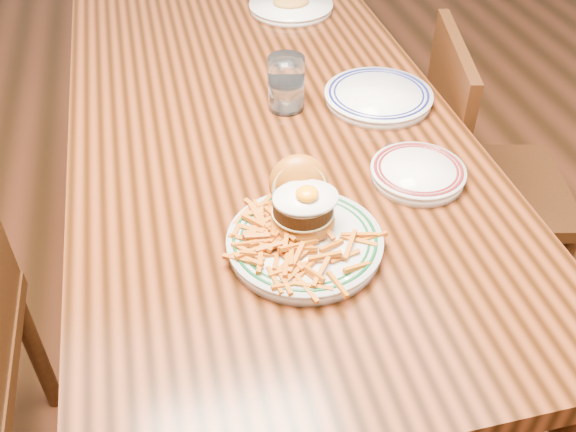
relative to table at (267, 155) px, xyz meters
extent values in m
plane|color=black|center=(0.00, 0.00, -0.66)|extent=(6.00, 6.00, 0.00)
cube|color=black|center=(0.00, 0.00, 0.06)|extent=(0.85, 1.60, 0.05)
cylinder|color=black|center=(-0.36, 0.74, -0.31)|extent=(0.07, 0.07, 0.70)
cylinder|color=black|center=(0.36, 0.74, -0.31)|extent=(0.07, 0.07, 0.70)
cylinder|color=#381C0B|center=(-0.62, -0.08, -0.45)|extent=(0.04, 0.04, 0.42)
cube|color=#381C0B|center=(0.66, 0.04, -0.26)|extent=(0.48, 0.48, 0.04)
cube|color=#381C0B|center=(0.48, 0.08, -0.03)|extent=(0.12, 0.39, 0.42)
cylinder|color=#381C0B|center=(0.86, 0.17, -0.47)|extent=(0.04, 0.04, 0.38)
cylinder|color=#381C0B|center=(0.53, 0.25, -0.47)|extent=(0.04, 0.04, 0.38)
cylinder|color=#381C0B|center=(0.78, -0.16, -0.47)|extent=(0.04, 0.04, 0.38)
cylinder|color=#381C0B|center=(0.45, -0.08, -0.47)|extent=(0.04, 0.04, 0.38)
cylinder|color=silver|center=(-0.02, -0.41, 0.10)|extent=(0.26, 0.26, 0.02)
cylinder|color=silver|center=(-0.02, -0.41, 0.11)|extent=(0.27, 0.27, 0.01)
torus|color=#0B411B|center=(-0.02, -0.41, 0.11)|extent=(0.25, 0.25, 0.01)
torus|color=#0B411B|center=(-0.02, -0.41, 0.11)|extent=(0.22, 0.22, 0.01)
ellipsoid|color=#A74B15|center=(-0.01, -0.38, 0.13)|extent=(0.11, 0.11, 0.05)
cylinder|color=beige|center=(-0.01, -0.38, 0.15)|extent=(0.11, 0.11, 0.00)
cylinder|color=black|center=(-0.01, -0.38, 0.16)|extent=(0.10, 0.10, 0.03)
ellipsoid|color=white|center=(-0.01, -0.38, 0.18)|extent=(0.11, 0.09, 0.01)
ellipsoid|color=orange|center=(-0.01, -0.38, 0.19)|extent=(0.04, 0.04, 0.02)
ellipsoid|color=#A74B15|center=(-0.01, -0.32, 0.16)|extent=(0.12, 0.10, 0.12)
cylinder|color=beige|center=(-0.01, -0.33, 0.16)|extent=(0.10, 0.05, 0.09)
cylinder|color=silver|center=(0.25, -0.27, 0.10)|extent=(0.18, 0.18, 0.02)
cylinder|color=silver|center=(0.25, -0.27, 0.11)|extent=(0.19, 0.19, 0.01)
torus|color=maroon|center=(0.25, -0.27, 0.11)|extent=(0.17, 0.17, 0.01)
torus|color=maroon|center=(0.25, -0.27, 0.11)|extent=(0.16, 0.16, 0.01)
cube|color=silver|center=(0.27, -0.26, 0.11)|extent=(0.07, 0.11, 0.00)
cylinder|color=silver|center=(0.27, 0.02, 0.10)|extent=(0.24, 0.24, 0.02)
cylinder|color=silver|center=(0.27, 0.02, 0.11)|extent=(0.25, 0.25, 0.01)
torus|color=#101352|center=(0.27, 0.02, 0.11)|extent=(0.23, 0.23, 0.01)
torus|color=#101352|center=(0.27, 0.02, 0.11)|extent=(0.21, 0.21, 0.01)
cylinder|color=white|center=(0.06, 0.05, 0.15)|extent=(0.08, 0.08, 0.12)
cylinder|color=silver|center=(0.06, 0.05, 0.12)|extent=(0.07, 0.07, 0.06)
cylinder|color=silver|center=(0.20, 0.57, 0.10)|extent=(0.24, 0.24, 0.02)
cylinder|color=silver|center=(0.20, 0.57, 0.11)|extent=(0.24, 0.24, 0.01)
ellipsoid|color=#B57833|center=(0.20, 0.57, 0.12)|extent=(0.11, 0.09, 0.03)
camera|label=1|loc=(-0.23, -1.19, 0.86)|focal=40.00mm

